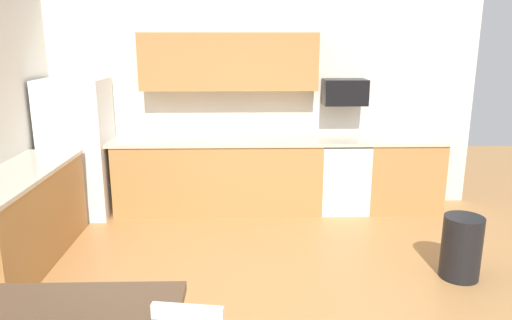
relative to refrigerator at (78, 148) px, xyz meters
The scene contains 14 objects.
ground_plane 3.23m from the refrigerator, 45.52° to the right, with size 12.00×12.00×0.00m, color #B77F47.
wall_back 2.28m from the refrigerator, 11.16° to the left, with size 5.80×0.10×2.70m, color silver.
cabinet_run_back 1.78m from the refrigerator, ahead, with size 2.61×0.60×0.90m, color #AD7A42.
cabinet_run_back_right 4.13m from the refrigerator, ahead, with size 0.94×0.60×0.90m, color #AD7A42.
cabinet_run_left 1.48m from the refrigerator, 94.83° to the right, with size 0.60×2.00×0.90m, color #AD7A42.
countertop_back 2.18m from the refrigerator, ahead, with size 4.80×0.64×0.04m, color beige.
countertop_left 1.43m from the refrigerator, 94.83° to the right, with size 0.64×2.00×0.04m, color beige.
upper_cabinets_back 2.16m from the refrigerator, ahead, with size 2.20×0.34×0.70m, color #AD7A42.
refrigerator is the anchor object (origin of this frame).
oven_range 3.36m from the refrigerator, ahead, with size 0.60×0.60×0.91m.
microwave 3.41m from the refrigerator, ahead, with size 0.54×0.36×0.32m, color black.
sink_basin 1.84m from the refrigerator, ahead, with size 0.48×0.40×0.14m, color #A5A8AD.
sink_faucet 1.87m from the refrigerator, ahead, with size 0.02×0.02×0.24m, color #B2B5BA.
trash_bin 4.49m from the refrigerator, 23.95° to the right, with size 0.36×0.36×0.60m, color black.
Camera 1 is at (-0.12, -3.67, 2.19)m, focal length 33.84 mm.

